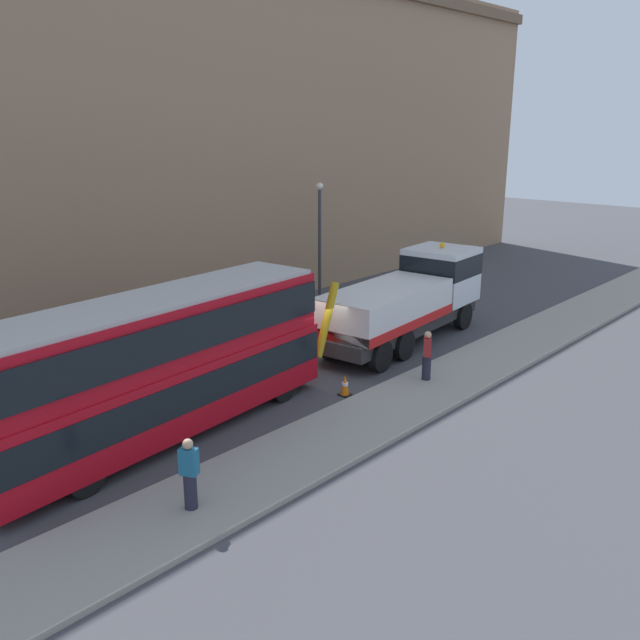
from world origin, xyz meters
name	(u,v)px	position (x,y,z in m)	size (l,w,h in m)	color
ground_plane	(304,374)	(0.00, 0.00, 0.00)	(120.00, 120.00, 0.00)	#424247
near_kerb	(400,403)	(0.00, -4.20, 0.07)	(60.00, 2.80, 0.15)	gray
building_facade	(146,136)	(0.00, 8.84, 8.07)	(60.00, 1.50, 16.00)	#9E7A5B
recovery_tow_truck	(408,298)	(5.67, -0.41, 1.76)	(10.23, 3.41, 3.67)	#2D2D2D
double_decker_bus	(160,361)	(-6.19, -0.45, 2.23)	(11.18, 3.50, 4.06)	#B70C19
pedestrian_onlooker	(190,475)	(-8.17, -4.31, 0.99)	(0.41, 0.47, 1.71)	#232333
pedestrian_bystander	(427,356)	(2.15, -3.71, 0.99)	(0.48, 0.44, 1.71)	#232333
traffic_cone_near_bus	(345,385)	(-0.53, -2.36, 0.34)	(0.36, 0.36, 0.72)	orange
street_lamp	(320,231)	(8.05, 6.65, 3.47)	(0.36, 0.36, 5.83)	#38383D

